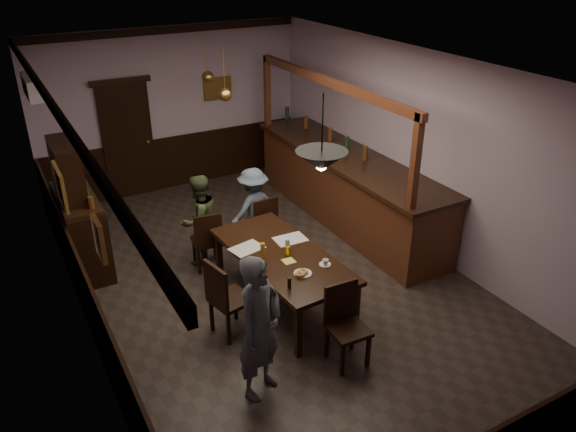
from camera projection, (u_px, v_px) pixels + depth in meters
room at (273, 186)px, 7.27m from camera, size 5.01×8.01×3.01m
dining_table at (282, 258)px, 7.23m from camera, size 1.13×2.26×0.75m
chair_far_left at (207, 239)px, 8.04m from camera, size 0.46×0.46×0.93m
chair_far_right at (263, 222)px, 8.48m from camera, size 0.44×0.44×0.94m
chair_near at (345, 320)px, 6.31m from camera, size 0.44×0.44×0.97m
chair_side at (225, 296)px, 6.67m from camera, size 0.53×0.53×1.02m
person_standing at (260, 328)px, 5.72m from camera, size 0.71×0.62×1.64m
person_seated_left at (200, 220)px, 8.18m from camera, size 0.81×0.72×1.38m
person_seated_right at (253, 208)px, 8.63m from camera, size 0.92×0.65×1.29m
newspaper_left at (247, 248)px, 7.30m from camera, size 0.47×0.38×0.01m
newspaper_right at (290, 239)px, 7.52m from camera, size 0.43×0.32×0.01m
napkin at (289, 261)px, 7.03m from camera, size 0.16×0.16×0.00m
saucer at (325, 264)px, 6.94m from camera, size 0.15×0.15×0.01m
coffee_cup at (325, 262)px, 6.91m from camera, size 0.08×0.08×0.07m
pastry_plate at (303, 273)px, 6.76m from camera, size 0.22×0.22×0.01m
pastry_ring_a at (300, 274)px, 6.70m from camera, size 0.13×0.13×0.04m
pastry_ring_b at (303, 272)px, 6.74m from camera, size 0.13×0.13×0.04m
soda_can at (287, 251)px, 7.14m from camera, size 0.07×0.07×0.12m
beer_glass at (263, 250)px, 7.07m from camera, size 0.06×0.06×0.20m
water_glass at (287, 244)px, 7.26m from camera, size 0.06×0.06×0.15m
pepper_mill at (289, 283)px, 6.46m from camera, size 0.04×0.04×0.14m
sideboard at (79, 219)px, 8.02m from camera, size 0.52×1.45×1.92m
bar_counter at (347, 186)px, 9.41m from camera, size 1.03×4.43×2.48m
door_back at (128, 142)px, 10.16m from camera, size 0.90×0.06×2.10m
ac_unit at (32, 87)px, 8.07m from camera, size 0.20×0.85×0.30m
picture_left_small at (99, 239)px, 4.66m from camera, size 0.04×0.28×0.36m
picture_left_large at (60, 187)px, 6.73m from camera, size 0.04×0.62×0.48m
picture_back at (218, 88)px, 10.61m from camera, size 0.55×0.04×0.42m
pendant_iron at (321, 161)px, 5.91m from camera, size 0.56×0.56×0.83m
pendant_brass_mid at (225, 95)px, 8.26m from camera, size 0.20×0.20×0.81m
pendant_brass_far at (208, 77)px, 9.27m from camera, size 0.20×0.20×0.81m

